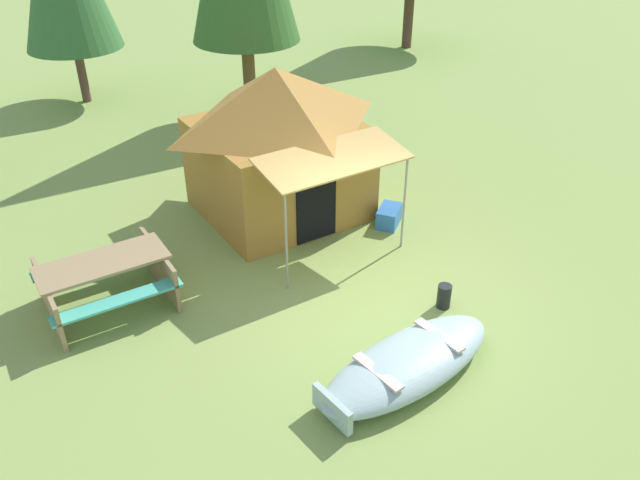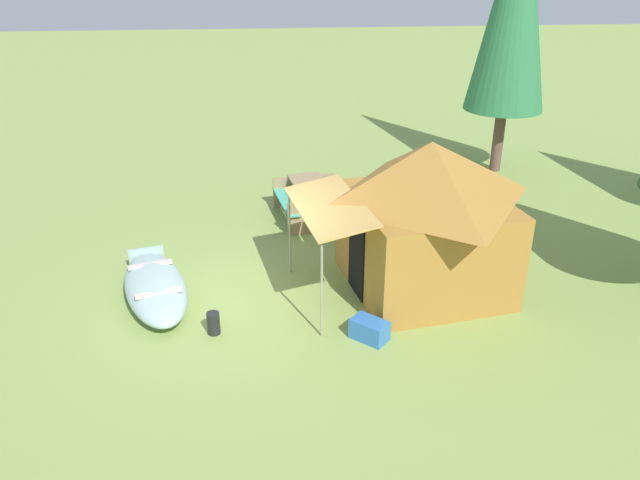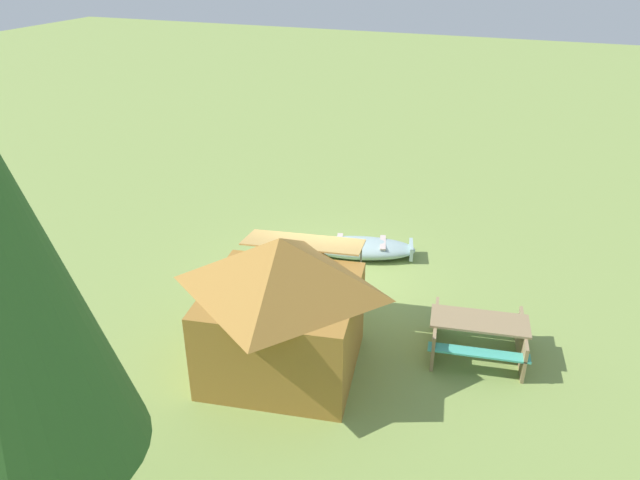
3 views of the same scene
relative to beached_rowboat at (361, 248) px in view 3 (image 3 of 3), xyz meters
name	(u,v)px [view 3 (image 3 of 3)]	position (x,y,z in m)	size (l,w,h in m)	color
ground_plane	(325,281)	(0.41, 1.48, -0.23)	(80.00, 80.00, 0.00)	#86A04E
beached_rowboat	(361,248)	(0.00, 0.00, 0.00)	(2.86, 1.68, 0.43)	#9CB7B7
canvas_cabin_tent	(282,303)	(0.02, 4.69, 1.15)	(3.22, 3.95, 2.66)	#A97530
picnic_table	(478,333)	(-3.25, 3.02, 0.25)	(2.00, 1.71, 0.76)	#987E57
cooler_box	(238,308)	(1.62, 3.46, -0.06)	(0.56, 0.34, 0.33)	#316FC1
fuel_can	(300,260)	(1.21, 1.06, -0.04)	(0.20, 0.20, 0.37)	black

